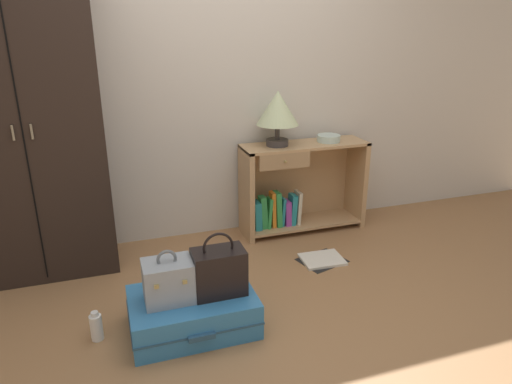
{
  "coord_description": "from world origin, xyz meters",
  "views": [
    {
      "loc": [
        -0.75,
        -1.99,
        1.61
      ],
      "look_at": [
        0.18,
        0.79,
        0.55
      ],
      "focal_mm": 32.65,
      "sensor_mm": 36.0,
      "label": 1
    }
  ],
  "objects_px": {
    "bottle": "(96,327)",
    "open_book_on_floor": "(322,260)",
    "wardrobe": "(27,124)",
    "handbag": "(219,271)",
    "train_case": "(168,281)",
    "suitcase_large": "(193,312)",
    "bowl": "(329,138)",
    "bookshelf": "(297,188)",
    "table_lamp": "(278,110)"
  },
  "relations": [
    {
      "from": "wardrobe",
      "to": "bowl",
      "type": "bearing_deg",
      "value": 1.61
    },
    {
      "from": "bookshelf",
      "to": "open_book_on_floor",
      "type": "distance_m",
      "value": 0.68
    },
    {
      "from": "suitcase_large",
      "to": "open_book_on_floor",
      "type": "distance_m",
      "value": 1.15
    },
    {
      "from": "bottle",
      "to": "table_lamp",
      "type": "bearing_deg",
      "value": 35.12
    },
    {
      "from": "bowl",
      "to": "handbag",
      "type": "distance_m",
      "value": 1.65
    },
    {
      "from": "train_case",
      "to": "bottle",
      "type": "xyz_separation_m",
      "value": [
        -0.39,
        0.07,
        -0.25
      ]
    },
    {
      "from": "handbag",
      "to": "open_book_on_floor",
      "type": "relative_size",
      "value": 0.99
    },
    {
      "from": "wardrobe",
      "to": "suitcase_large",
      "type": "height_order",
      "value": "wardrobe"
    },
    {
      "from": "bookshelf",
      "to": "open_book_on_floor",
      "type": "relative_size",
      "value": 2.74
    },
    {
      "from": "bottle",
      "to": "open_book_on_floor",
      "type": "xyz_separation_m",
      "value": [
        1.55,
        0.41,
        -0.07
      ]
    },
    {
      "from": "bookshelf",
      "to": "open_book_on_floor",
      "type": "xyz_separation_m",
      "value": [
        -0.04,
        -0.59,
        -0.34
      ]
    },
    {
      "from": "wardrobe",
      "to": "bottle",
      "type": "height_order",
      "value": "wardrobe"
    },
    {
      "from": "bookshelf",
      "to": "table_lamp",
      "type": "relative_size",
      "value": 2.41
    },
    {
      "from": "table_lamp",
      "to": "train_case",
      "type": "xyz_separation_m",
      "value": [
        -1.02,
        -1.06,
        -0.68
      ]
    },
    {
      "from": "bookshelf",
      "to": "train_case",
      "type": "relative_size",
      "value": 3.38
    },
    {
      "from": "handbag",
      "to": "bottle",
      "type": "distance_m",
      "value": 0.72
    },
    {
      "from": "handbag",
      "to": "open_book_on_floor",
      "type": "bearing_deg",
      "value": 29.47
    },
    {
      "from": "bowl",
      "to": "bottle",
      "type": "relative_size",
      "value": 1.08
    },
    {
      "from": "bookshelf",
      "to": "bottle",
      "type": "distance_m",
      "value": 1.9
    },
    {
      "from": "bookshelf",
      "to": "train_case",
      "type": "bearing_deg",
      "value": -138.31
    },
    {
      "from": "bookshelf",
      "to": "table_lamp",
      "type": "height_order",
      "value": "table_lamp"
    },
    {
      "from": "train_case",
      "to": "suitcase_large",
      "type": "bearing_deg",
      "value": 1.03
    },
    {
      "from": "table_lamp",
      "to": "train_case",
      "type": "distance_m",
      "value": 1.62
    },
    {
      "from": "wardrobe",
      "to": "table_lamp",
      "type": "bearing_deg",
      "value": 2.24
    },
    {
      "from": "bowl",
      "to": "open_book_on_floor",
      "type": "xyz_separation_m",
      "value": [
        -0.3,
        -0.57,
        -0.74
      ]
    },
    {
      "from": "handbag",
      "to": "open_book_on_floor",
      "type": "distance_m",
      "value": 1.07
    },
    {
      "from": "wardrobe",
      "to": "table_lamp",
      "type": "distance_m",
      "value": 1.71
    },
    {
      "from": "wardrobe",
      "to": "open_book_on_floor",
      "type": "distance_m",
      "value": 2.17
    },
    {
      "from": "bowl",
      "to": "handbag",
      "type": "relative_size",
      "value": 0.51
    },
    {
      "from": "open_book_on_floor",
      "to": "suitcase_large",
      "type": "bearing_deg",
      "value": -155.1
    },
    {
      "from": "bowl",
      "to": "suitcase_large",
      "type": "distance_m",
      "value": 1.82
    },
    {
      "from": "bookshelf",
      "to": "suitcase_large",
      "type": "height_order",
      "value": "bookshelf"
    },
    {
      "from": "bowl",
      "to": "train_case",
      "type": "bearing_deg",
      "value": -144.06
    },
    {
      "from": "train_case",
      "to": "handbag",
      "type": "distance_m",
      "value": 0.27
    },
    {
      "from": "bowl",
      "to": "train_case",
      "type": "distance_m",
      "value": 1.85
    },
    {
      "from": "table_lamp",
      "to": "train_case",
      "type": "relative_size",
      "value": 1.4
    },
    {
      "from": "wardrobe",
      "to": "handbag",
      "type": "relative_size",
      "value": 5.59
    },
    {
      "from": "wardrobe",
      "to": "suitcase_large",
      "type": "xyz_separation_m",
      "value": [
        0.81,
        -0.99,
        -0.91
      ]
    },
    {
      "from": "handbag",
      "to": "wardrobe",
      "type": "bearing_deg",
      "value": 133.55
    },
    {
      "from": "train_case",
      "to": "open_book_on_floor",
      "type": "xyz_separation_m",
      "value": [
        1.16,
        0.48,
        -0.32
      ]
    },
    {
      "from": "wardrobe",
      "to": "bowl",
      "type": "height_order",
      "value": "wardrobe"
    },
    {
      "from": "bottle",
      "to": "handbag",
      "type": "bearing_deg",
      "value": -7.38
    },
    {
      "from": "table_lamp",
      "to": "bottle",
      "type": "distance_m",
      "value": 1.96
    },
    {
      "from": "bookshelf",
      "to": "handbag",
      "type": "distance_m",
      "value": 1.43
    },
    {
      "from": "open_book_on_floor",
      "to": "train_case",
      "type": "bearing_deg",
      "value": -157.36
    },
    {
      "from": "wardrobe",
      "to": "bookshelf",
      "type": "bearing_deg",
      "value": 2.26
    },
    {
      "from": "suitcase_large",
      "to": "bottle",
      "type": "distance_m",
      "value": 0.52
    },
    {
      "from": "table_lamp",
      "to": "open_book_on_floor",
      "type": "xyz_separation_m",
      "value": [
        0.14,
        -0.58,
        -0.99
      ]
    },
    {
      "from": "bookshelf",
      "to": "handbag",
      "type": "height_order",
      "value": "bookshelf"
    },
    {
      "from": "suitcase_large",
      "to": "bookshelf",
      "type": "bearing_deg",
      "value": 44.69
    }
  ]
}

